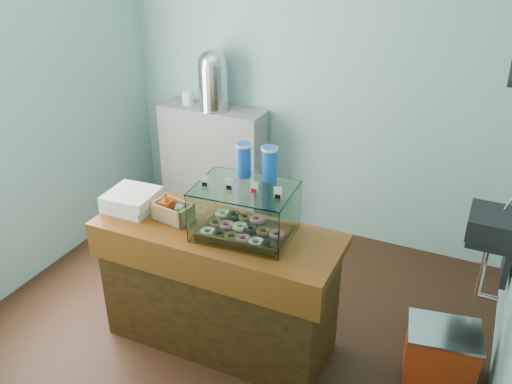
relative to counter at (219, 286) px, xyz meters
The scene contains 9 objects.
ground 0.52m from the counter, 90.00° to the left, with size 3.50×3.50×0.00m, color black.
room_shell 1.27m from the counter, 84.37° to the left, with size 3.54×3.04×2.82m.
counter is the anchor object (origin of this frame).
back_shelf 1.82m from the counter, 119.76° to the left, with size 1.00×0.32×1.10m, color gray.
display_case 0.64m from the counter, 17.60° to the left, with size 0.62×0.47×0.54m.
condiment_crate 0.60m from the counter, behind, with size 0.27×0.19×0.18m.
pastry_boxes 0.82m from the counter, behind, with size 0.33×0.33×0.13m.
coffee_urn 2.01m from the counter, 119.01° to the left, with size 0.30×0.30×0.54m.
red_cooler 1.49m from the counter, 10.96° to the left, with size 0.49×0.41×0.39m.
Camera 1 is at (1.46, -2.80, 2.67)m, focal length 38.00 mm.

